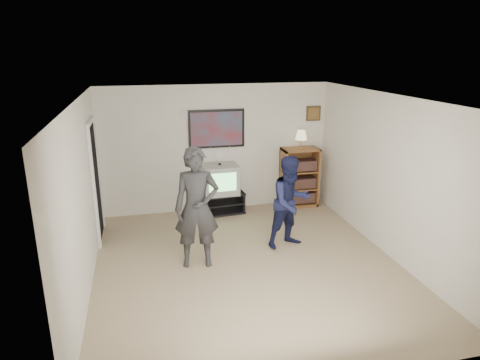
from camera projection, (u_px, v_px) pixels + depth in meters
name	position (u px, v px, depth m)	size (l,w,h in m)	color
room_shell	(243.00, 180.00, 6.42)	(4.51, 5.00, 2.51)	#927A5C
media_stand	(222.00, 203.00, 8.49)	(0.88, 0.54, 0.42)	black
crt_television	(220.00, 179.00, 8.33)	(0.67, 0.57, 0.57)	#A3A49F
bookshelf	(299.00, 177.00, 8.78)	(0.74, 0.42, 1.22)	brown
table_lamp	(301.00, 140.00, 8.49)	(0.24, 0.24, 0.38)	#FFF2C1
person_tall	(197.00, 208.00, 6.26)	(0.66, 0.44, 1.82)	#2A2A2C
person_short	(291.00, 202.00, 6.92)	(0.74, 0.58, 1.53)	#171C41
controller_left	(195.00, 181.00, 6.35)	(0.04, 0.13, 0.04)	white
controller_right	(289.00, 180.00, 7.05)	(0.04, 0.12, 0.04)	white
poster	(217.00, 129.00, 8.28)	(1.10, 0.03, 0.75)	black
air_vent	(188.00, 114.00, 8.07)	(0.28, 0.02, 0.14)	white
small_picture	(313.00, 113.00, 8.66)	(0.30, 0.03, 0.30)	#432A15
doorway	(96.00, 182.00, 7.16)	(0.03, 0.85, 2.00)	black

